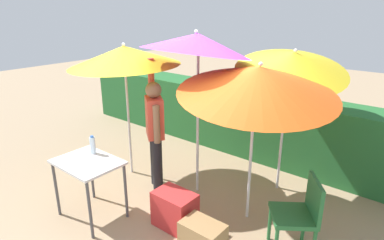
{
  "coord_description": "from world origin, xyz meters",
  "views": [
    {
      "loc": [
        2.64,
        -2.94,
        2.56
      ],
      "look_at": [
        0.0,
        0.3,
        1.1
      ],
      "focal_mm": 30.66,
      "sensor_mm": 36.0,
      "label": 1
    }
  ],
  "objects_px": {
    "umbrella_rainbow": "(197,44)",
    "umbrella_orange": "(292,62)",
    "cooler_box": "(175,210)",
    "chair_plastic": "(300,212)",
    "umbrella_yellow": "(124,56)",
    "folding_table": "(88,168)",
    "person_vendor": "(155,129)",
    "umbrella_navy": "(258,80)",
    "crate_cardboard": "(203,238)",
    "bottle_water": "(93,145)"
  },
  "relations": [
    {
      "from": "umbrella_rainbow",
      "to": "cooler_box",
      "type": "xyz_separation_m",
      "value": [
        0.32,
        -0.83,
        -1.88
      ]
    },
    {
      "from": "cooler_box",
      "to": "crate_cardboard",
      "type": "height_order",
      "value": "cooler_box"
    },
    {
      "from": "umbrella_yellow",
      "to": "chair_plastic",
      "type": "distance_m",
      "value": 3.11
    },
    {
      "from": "umbrella_orange",
      "to": "chair_plastic",
      "type": "xyz_separation_m",
      "value": [
        0.72,
        -1.15,
        -1.36
      ]
    },
    {
      "from": "crate_cardboard",
      "to": "person_vendor",
      "type": "bearing_deg",
      "value": 154.32
    },
    {
      "from": "umbrella_rainbow",
      "to": "folding_table",
      "type": "relative_size",
      "value": 2.96
    },
    {
      "from": "person_vendor",
      "to": "bottle_water",
      "type": "bearing_deg",
      "value": -108.17
    },
    {
      "from": "umbrella_orange",
      "to": "crate_cardboard",
      "type": "height_order",
      "value": "umbrella_orange"
    },
    {
      "from": "umbrella_orange",
      "to": "folding_table",
      "type": "relative_size",
      "value": 2.84
    },
    {
      "from": "umbrella_yellow",
      "to": "cooler_box",
      "type": "xyz_separation_m",
      "value": [
        1.47,
        -0.58,
        -1.65
      ]
    },
    {
      "from": "umbrella_rainbow",
      "to": "person_vendor",
      "type": "height_order",
      "value": "umbrella_rainbow"
    },
    {
      "from": "umbrella_orange",
      "to": "folding_table",
      "type": "distance_m",
      "value": 2.91
    },
    {
      "from": "folding_table",
      "to": "umbrella_yellow",
      "type": "bearing_deg",
      "value": 115.08
    },
    {
      "from": "cooler_box",
      "to": "bottle_water",
      "type": "xyz_separation_m",
      "value": [
        -1.08,
        -0.33,
        0.67
      ]
    },
    {
      "from": "umbrella_navy",
      "to": "person_vendor",
      "type": "xyz_separation_m",
      "value": [
        -1.42,
        -0.23,
        -0.84
      ]
    },
    {
      "from": "chair_plastic",
      "to": "folding_table",
      "type": "distance_m",
      "value": 2.5
    },
    {
      "from": "umbrella_yellow",
      "to": "folding_table",
      "type": "height_order",
      "value": "umbrella_yellow"
    },
    {
      "from": "umbrella_orange",
      "to": "umbrella_yellow",
      "type": "distance_m",
      "value": 2.33
    },
    {
      "from": "umbrella_orange",
      "to": "chair_plastic",
      "type": "height_order",
      "value": "umbrella_orange"
    },
    {
      "from": "umbrella_navy",
      "to": "folding_table",
      "type": "distance_m",
      "value": 2.28
    },
    {
      "from": "umbrella_orange",
      "to": "umbrella_navy",
      "type": "height_order",
      "value": "umbrella_orange"
    },
    {
      "from": "umbrella_yellow",
      "to": "crate_cardboard",
      "type": "bearing_deg",
      "value": -19.92
    },
    {
      "from": "cooler_box",
      "to": "folding_table",
      "type": "height_order",
      "value": "folding_table"
    },
    {
      "from": "umbrella_navy",
      "to": "cooler_box",
      "type": "relative_size",
      "value": 4.22
    },
    {
      "from": "chair_plastic",
      "to": "folding_table",
      "type": "xyz_separation_m",
      "value": [
        -2.28,
        -1.01,
        0.17
      ]
    },
    {
      "from": "umbrella_orange",
      "to": "folding_table",
      "type": "xyz_separation_m",
      "value": [
        -1.56,
        -2.15,
        -1.19
      ]
    },
    {
      "from": "umbrella_yellow",
      "to": "folding_table",
      "type": "bearing_deg",
      "value": -64.92
    },
    {
      "from": "umbrella_yellow",
      "to": "umbrella_orange",
      "type": "bearing_deg",
      "value": 27.06
    },
    {
      "from": "umbrella_orange",
      "to": "bottle_water",
      "type": "distance_m",
      "value": 2.78
    },
    {
      "from": "person_vendor",
      "to": "crate_cardboard",
      "type": "distance_m",
      "value": 1.67
    },
    {
      "from": "umbrella_navy",
      "to": "umbrella_rainbow",
      "type": "bearing_deg",
      "value": 174.39
    },
    {
      "from": "cooler_box",
      "to": "chair_plastic",
      "type": "bearing_deg",
      "value": 20.39
    },
    {
      "from": "person_vendor",
      "to": "chair_plastic",
      "type": "distance_m",
      "value": 2.18
    },
    {
      "from": "umbrella_rainbow",
      "to": "umbrella_yellow",
      "type": "relative_size",
      "value": 1.15
    },
    {
      "from": "umbrella_rainbow",
      "to": "cooler_box",
      "type": "height_order",
      "value": "umbrella_rainbow"
    },
    {
      "from": "umbrella_yellow",
      "to": "crate_cardboard",
      "type": "xyz_separation_m",
      "value": [
        2.0,
        -0.72,
        -1.7
      ]
    },
    {
      "from": "umbrella_orange",
      "to": "cooler_box",
      "type": "relative_size",
      "value": 4.52
    },
    {
      "from": "umbrella_orange",
      "to": "bottle_water",
      "type": "xyz_separation_m",
      "value": [
        -1.69,
        -1.97,
        -0.97
      ]
    },
    {
      "from": "umbrella_navy",
      "to": "umbrella_orange",
      "type": "bearing_deg",
      "value": 90.07
    },
    {
      "from": "umbrella_navy",
      "to": "person_vendor",
      "type": "bearing_deg",
      "value": -170.73
    },
    {
      "from": "umbrella_yellow",
      "to": "umbrella_navy",
      "type": "distance_m",
      "value": 2.08
    },
    {
      "from": "umbrella_rainbow",
      "to": "umbrella_orange",
      "type": "bearing_deg",
      "value": 41.24
    },
    {
      "from": "umbrella_navy",
      "to": "bottle_water",
      "type": "bearing_deg",
      "value": -147.79
    },
    {
      "from": "person_vendor",
      "to": "folding_table",
      "type": "bearing_deg",
      "value": -98.02
    },
    {
      "from": "person_vendor",
      "to": "cooler_box",
      "type": "height_order",
      "value": "person_vendor"
    },
    {
      "from": "person_vendor",
      "to": "folding_table",
      "type": "height_order",
      "value": "person_vendor"
    },
    {
      "from": "umbrella_orange",
      "to": "umbrella_yellow",
      "type": "relative_size",
      "value": 1.1
    },
    {
      "from": "bottle_water",
      "to": "folding_table",
      "type": "bearing_deg",
      "value": -53.93
    },
    {
      "from": "crate_cardboard",
      "to": "folding_table",
      "type": "distance_m",
      "value": 1.61
    },
    {
      "from": "umbrella_rainbow",
      "to": "umbrella_orange",
      "type": "relative_size",
      "value": 1.04
    }
  ]
}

